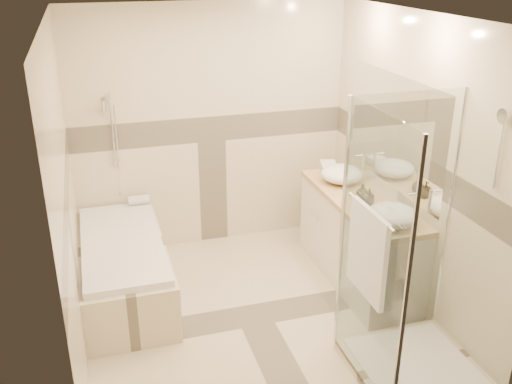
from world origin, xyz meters
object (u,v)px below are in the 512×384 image
object	(u,v)px
bathtub	(124,265)
vessel_sink_near	(342,174)
vanity	(359,239)
vessel_sink_far	(392,215)
shower_enclosure	(401,313)
amenity_bottle_b	(363,192)
amenity_bottle_a	(369,197)

from	to	relation	value
bathtub	vessel_sink_near	bearing A→B (deg)	1.63
bathtub	vanity	world-z (taller)	vanity
bathtub	vessel_sink_far	world-z (taller)	vessel_sink_far
vanity	shower_enclosure	xyz separation A→B (m)	(-0.29, -1.27, 0.08)
vanity	vessel_sink_near	distance (m)	0.65
shower_enclosure	amenity_bottle_b	bearing A→B (deg)	77.53
shower_enclosure	vessel_sink_far	size ratio (longest dim) A/B	4.86
bathtub	amenity_bottle_a	world-z (taller)	amenity_bottle_a
shower_enclosure	vessel_sink_far	distance (m)	0.87
vanity	amenity_bottle_b	size ratio (longest dim) A/B	10.83
vessel_sink_near	vanity	bearing A→B (deg)	-87.22
vanity	amenity_bottle_b	bearing A→B (deg)	-118.11
vessel_sink_near	amenity_bottle_a	size ratio (longest dim) A/B	2.62
shower_enclosure	amenity_bottle_a	world-z (taller)	shower_enclosure
shower_enclosure	amenity_bottle_b	distance (m)	1.33
vessel_sink_near	vessel_sink_far	world-z (taller)	vessel_sink_far
shower_enclosure	vessel_sink_near	xyz separation A→B (m)	(0.27, 1.68, 0.43)
bathtub	amenity_bottle_b	size ratio (longest dim) A/B	11.37
amenity_bottle_a	amenity_bottle_b	size ratio (longest dim) A/B	1.03
bathtub	shower_enclosure	world-z (taller)	shower_enclosure
shower_enclosure	amenity_bottle_a	xyz separation A→B (m)	(0.27, 1.11, 0.42)
bathtub	vessel_sink_far	bearing A→B (deg)	-23.33
vessel_sink_near	amenity_bottle_b	xyz separation A→B (m)	(0.00, -0.45, -0.01)
shower_enclosure	amenity_bottle_a	size ratio (longest dim) A/B	13.21
amenity_bottle_a	amenity_bottle_b	world-z (taller)	amenity_bottle_a
bathtub	shower_enclosure	distance (m)	2.47
vessel_sink_far	vanity	bearing A→B (deg)	87.99
vessel_sink_far	amenity_bottle_b	size ratio (longest dim) A/B	2.81
bathtub	amenity_bottle_b	bearing A→B (deg)	-10.31
vanity	amenity_bottle_a	size ratio (longest dim) A/B	10.49
vessel_sink_near	vessel_sink_far	size ratio (longest dim) A/B	0.96
vessel_sink_far	amenity_bottle_b	bearing A→B (deg)	90.00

